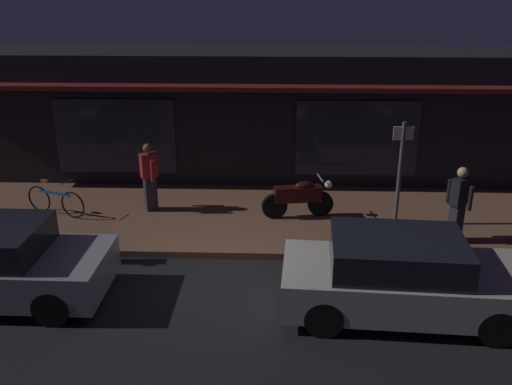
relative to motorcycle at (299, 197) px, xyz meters
The scene contains 9 objects.
ground_plane 3.41m from the motorcycle, 119.24° to the right, with size 60.00×60.00×0.00m, color black.
sidewalk_slab 1.74m from the motorcycle, behind, with size 18.00×4.00×0.15m, color brown.
storefront_building 4.00m from the motorcycle, 115.29° to the left, with size 18.00×3.30×3.60m.
motorcycle is the anchor object (origin of this frame).
bicycle_parked 5.77m from the motorcycle, behind, with size 1.57×0.66×0.91m.
person_photographer 3.61m from the motorcycle, behind, with size 0.44×0.57×1.67m.
person_bystander 3.51m from the motorcycle, 20.02° to the right, with size 0.45×0.54×1.67m.
sign_post 2.38m from the motorcycle, ahead, with size 0.44×0.09×2.40m.
parked_car_far 4.08m from the motorcycle, 67.10° to the right, with size 4.20×2.00×1.42m.
Camera 1 is at (1.05, -9.15, 5.42)m, focal length 38.88 mm.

